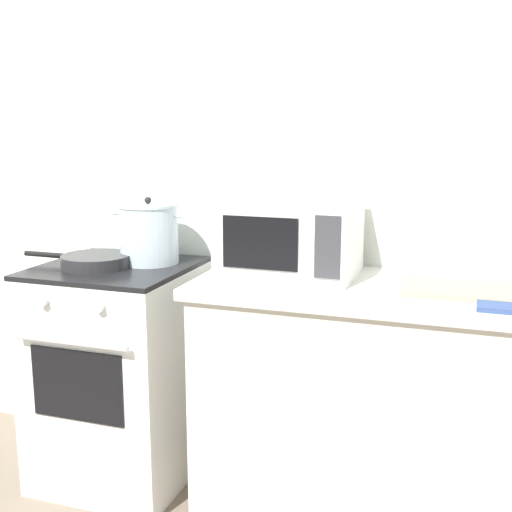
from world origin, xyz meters
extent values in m
cube|color=silver|center=(0.30, 0.97, 1.25)|extent=(4.40, 0.10, 2.50)
cube|color=beige|center=(0.90, 0.62, 0.44)|extent=(1.64, 0.56, 0.88)
cube|color=beige|center=(0.90, 0.62, 0.90)|extent=(1.70, 0.60, 0.04)
cube|color=white|center=(-0.35, 0.60, 0.45)|extent=(0.60, 0.60, 0.90)
cube|color=black|center=(-0.35, 0.60, 0.91)|extent=(0.60, 0.60, 0.02)
cube|color=black|center=(-0.35, 0.30, 0.52)|extent=(0.39, 0.01, 0.28)
cylinder|color=silver|center=(-0.35, 0.27, 0.70)|extent=(0.48, 0.02, 0.02)
cylinder|color=silver|center=(-0.47, 0.29, 0.84)|extent=(0.04, 0.02, 0.04)
cylinder|color=silver|center=(-0.23, 0.29, 0.84)|extent=(0.04, 0.02, 0.04)
cylinder|color=silver|center=(-0.24, 0.70, 1.04)|extent=(0.24, 0.24, 0.23)
cylinder|color=silver|center=(-0.24, 0.70, 1.16)|extent=(0.25, 0.25, 0.01)
sphere|color=black|center=(-0.24, 0.70, 1.18)|extent=(0.03, 0.03, 0.03)
cylinder|color=silver|center=(-0.38, 0.70, 1.12)|extent=(0.05, 0.01, 0.01)
cylinder|color=silver|center=(-0.10, 0.70, 1.12)|extent=(0.05, 0.01, 0.01)
cylinder|color=#28282B|center=(-0.41, 0.55, 0.95)|extent=(0.28, 0.28, 0.05)
cylinder|color=black|center=(-0.64, 0.55, 0.96)|extent=(0.20, 0.02, 0.02)
cube|color=white|center=(0.37, 0.68, 1.07)|extent=(0.50, 0.36, 0.30)
cube|color=black|center=(0.31, 0.50, 1.07)|extent=(0.28, 0.01, 0.19)
cube|color=#38383D|center=(0.55, 0.50, 1.07)|extent=(0.09, 0.01, 0.22)
cube|color=tan|center=(0.99, 0.60, 0.93)|extent=(0.36, 0.26, 0.02)
cube|color=#33477A|center=(1.14, 0.44, 0.93)|extent=(0.18, 0.14, 0.02)
camera|label=1|loc=(1.03, -1.67, 1.49)|focal=45.85mm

